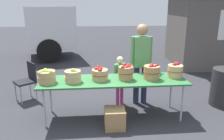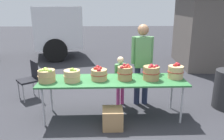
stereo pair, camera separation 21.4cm
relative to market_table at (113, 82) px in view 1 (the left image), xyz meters
The scene contains 13 objects.
ground_plane 0.71m from the market_table, ahead, with size 40.00×40.00×0.00m, color #2D2D33.
market_table is the anchor object (origin of this frame).
apple_basket_green_0 1.20m from the market_table, behind, with size 0.32×0.32×0.26m.
apple_basket_green_1 0.75m from the market_table, behind, with size 0.31×0.31×0.26m.
apple_basket_red_0 0.29m from the market_table, behind, with size 0.31×0.31×0.26m.
apple_basket_red_1 0.29m from the market_table, ahead, with size 0.29×0.29×0.29m.
apple_basket_red_2 0.73m from the market_table, ahead, with size 0.32×0.32×0.30m.
apple_basket_red_3 1.20m from the market_table, ahead, with size 0.30×0.30×0.30m.
vendor_adult 0.90m from the market_table, 41.64° to the left, with size 0.45×0.23×1.72m.
child_customer 0.57m from the market_table, 70.81° to the left, with size 0.25×0.22×1.07m.
food_kiosk 5.62m from the market_table, 42.95° to the left, with size 3.71×3.16×2.74m.
folding_chair 2.09m from the market_table, 152.12° to the left, with size 0.56×0.56×0.86m.
produce_crate 0.68m from the market_table, 92.27° to the right, with size 0.35×0.35×0.35m, color #A87F51.
Camera 1 is at (-0.37, -3.86, 2.06)m, focal length 35.41 mm.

